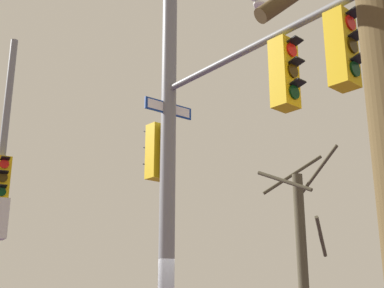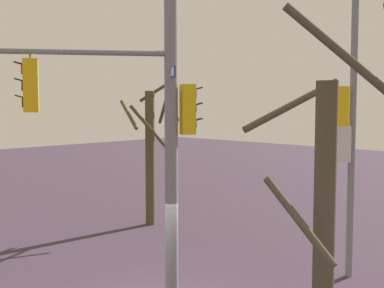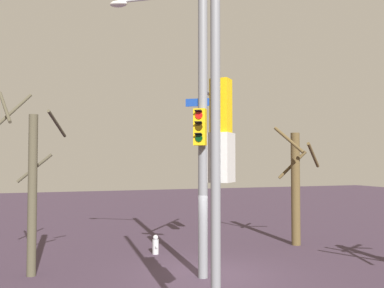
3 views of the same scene
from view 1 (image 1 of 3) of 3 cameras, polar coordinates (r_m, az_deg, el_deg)
main_signal_pole_assembly at (r=9.40m, az=0.71°, el=3.00°), size 4.86×5.64×9.29m
bare_tree_across_street at (r=13.89m, az=12.21°, el=-12.18°), size 2.21×2.18×5.81m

